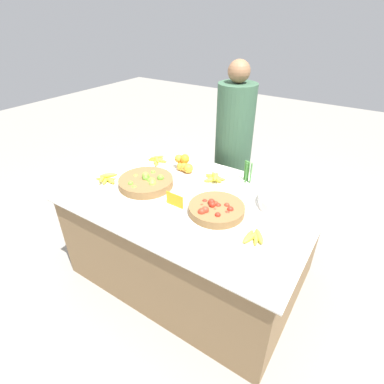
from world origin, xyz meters
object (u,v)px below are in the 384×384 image
Objects in this scene: tomato_basket at (216,209)px; vendor_person at (233,153)px; price_sign at (175,200)px; metal_bowl at (287,202)px; lime_bowl at (146,182)px.

tomato_basket is 1.03m from vendor_person.
tomato_basket is at bearing 18.03° from price_sign.
metal_bowl is at bearing 34.67° from price_sign.
metal_bowl is 0.96m from vendor_person.
tomato_basket is 2.69× the size of price_sign.
vendor_person reaches higher than metal_bowl.
lime_bowl is at bearing -161.96° from metal_bowl.
metal_bowl is 0.26× the size of vendor_person.
price_sign is (0.35, -0.10, 0.01)m from lime_bowl.
lime_bowl is 0.36m from price_sign.
price_sign is at bearing -16.52° from lime_bowl.
price_sign is at bearing -85.56° from vendor_person.
price_sign is 1.06m from vendor_person.
lime_bowl reaches higher than metal_bowl.
metal_bowl is at bearing 42.95° from tomato_basket.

